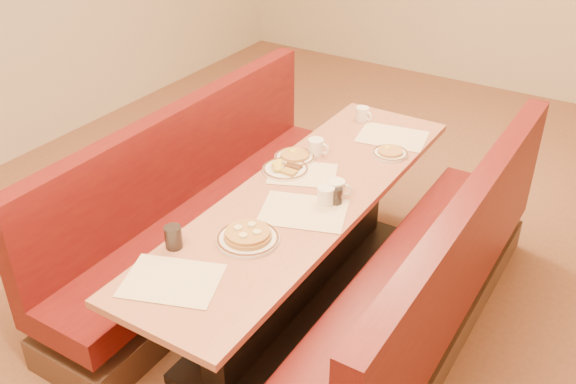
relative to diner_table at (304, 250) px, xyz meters
The scene contains 18 objects.
ground 0.37m from the diner_table, ahead, with size 8.00×8.00×0.00m, color #9E6647.
diner_table is the anchor object (origin of this frame).
booth_left 0.73m from the diner_table, behind, with size 0.55×2.50×1.05m.
booth_right 0.73m from the diner_table, ahead, with size 0.55×2.50×1.05m.
placemat_near_left 1.03m from the diner_table, 97.18° to the right, with size 0.42×0.32×0.00m, color beige.
placemat_near_right 0.42m from the diner_table, 61.10° to the right, with size 0.44×0.33×0.00m, color beige.
placemat_far_left 0.44m from the diner_table, 123.56° to the left, with size 0.38×0.29×0.00m, color beige.
placemat_far_right 0.98m from the diner_table, 82.35° to the left, with size 0.42×0.31×0.00m, color beige.
pancake_plate 0.66m from the diner_table, 91.15° to the right, with size 0.31×0.31×0.07m.
eggs_plate 0.48m from the diner_table, 144.96° to the left, with size 0.27×0.27×0.05m.
extra_plate_mid 0.80m from the diner_table, 72.75° to the left, with size 0.22×0.22×0.04m.
extra_plate_far 0.56m from the diner_table, 129.09° to the left, with size 0.24×0.24×0.05m.
coffee_mug_a 0.45m from the diner_table, ahead, with size 0.13×0.09×0.10m.
coffee_mug_b 0.63m from the diner_table, 111.98° to the left, with size 0.13×0.09×0.10m.
coffee_mug_c 0.46m from the diner_table, 18.88° to the left, with size 0.13×0.10×0.10m.
coffee_mug_d 1.11m from the diner_table, 98.58° to the left, with size 0.12×0.09×0.09m.
soda_tumbler_near 0.91m from the diner_table, 110.49° to the right, with size 0.08×0.08×0.11m.
soda_tumbler_mid 0.46m from the diner_table, ahead, with size 0.07×0.07×0.09m.
Camera 1 is at (1.50, -2.57, 2.56)m, focal length 40.00 mm.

